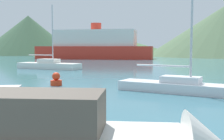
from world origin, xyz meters
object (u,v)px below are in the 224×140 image
(ferry_distant, at_px, (96,46))
(buoy_marker, at_px, (56,80))
(sailboat_middle, at_px, (49,65))
(sailboat_inner, at_px, (181,85))

(ferry_distant, height_order, buoy_marker, ferry_distant)
(ferry_distant, distance_m, buoy_marker, 44.67)
(sailboat_middle, bearing_deg, ferry_distant, 107.42)
(sailboat_inner, distance_m, sailboat_middle, 20.17)
(sailboat_inner, distance_m, buoy_marker, 7.83)
(sailboat_middle, distance_m, buoy_marker, 14.51)
(sailboat_middle, bearing_deg, sailboat_inner, -33.12)
(buoy_marker, bearing_deg, sailboat_middle, 122.11)
(sailboat_middle, bearing_deg, buoy_marker, -51.29)
(ferry_distant, xyz_separation_m, buoy_marker, (13.49, -42.52, -2.40))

